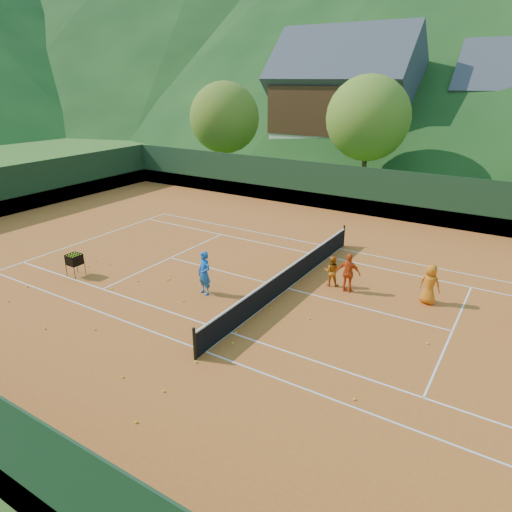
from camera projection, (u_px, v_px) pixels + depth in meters
The scene contains 36 objects.
ground at pixel (288, 289), 18.78m from camera, with size 400.00×400.00×0.00m, color #31571B.
clay_court at pixel (288, 288), 18.77m from camera, with size 40.00×24.00×0.02m, color #AF511C.
coach at pixel (204, 273), 17.98m from camera, with size 0.65×0.43×1.79m, color blue.
student_a at pixel (332, 271), 18.80m from camera, with size 0.63×0.49×1.30m, color #CB6812.
student_b at pixel (349, 273), 18.20m from camera, with size 0.95×0.40×1.63m, color #E14D14.
student_c at pixel (430, 284), 17.26m from camera, with size 0.77×0.50×1.58m, color orange.
tennis_ball_0 at pixel (233, 343), 14.85m from camera, with size 0.07×0.07×0.07m, color yellow.
tennis_ball_1 at pixel (136, 422), 11.44m from camera, with size 0.07×0.07×0.07m, color yellow.
tennis_ball_2 at pixel (233, 322), 16.15m from camera, with size 0.07×0.07×0.07m, color yellow.
tennis_ball_3 at pixel (95, 329), 15.66m from camera, with size 0.07×0.07×0.07m, color yellow.
tennis_ball_4 at pixel (236, 332), 15.46m from camera, with size 0.07×0.07×0.07m, color yellow.
tennis_ball_5 at pixel (169, 279), 19.53m from camera, with size 0.07×0.07×0.07m, color yellow.
tennis_ball_6 at pixel (88, 266), 20.86m from camera, with size 0.07×0.07×0.07m, color yellow.
tennis_ball_7 at pixel (428, 343), 14.83m from camera, with size 0.07×0.07×0.07m, color yellow.
tennis_ball_8 at pixel (309, 318), 16.35m from camera, with size 0.07×0.07×0.07m, color yellow.
tennis_ball_9 at pixel (96, 260), 21.52m from camera, with size 0.07×0.07×0.07m, color yellow.
tennis_ball_10 at pixel (112, 289), 18.65m from camera, with size 0.07×0.07×0.07m, color yellow.
tennis_ball_11 at pixel (354, 399), 12.26m from camera, with size 0.07×0.07×0.07m, color yellow.
tennis_ball_13 at pixel (45, 328), 15.71m from camera, with size 0.07×0.07×0.07m, color yellow.
tennis_ball_14 at pixel (8, 301), 17.60m from camera, with size 0.07×0.07×0.07m, color yellow.
tennis_ball_15 at pixel (110, 264), 21.17m from camera, with size 0.07×0.07×0.07m, color yellow.
tennis_ball_16 at pixel (271, 308), 17.06m from camera, with size 0.07×0.07×0.07m, color yellow.
tennis_ball_17 at pixel (167, 280), 19.44m from camera, with size 0.07×0.07×0.07m, color yellow.
tennis_ball_18 at pixel (27, 287), 18.82m from camera, with size 0.07×0.07×0.07m, color yellow.
tennis_ball_19 at pixel (123, 377), 13.17m from camera, with size 0.07×0.07×0.07m, color yellow.
tennis_ball_20 at pixel (183, 301), 17.65m from camera, with size 0.07×0.07×0.07m, color yellow.
tennis_ball_21 at pixel (164, 391), 12.57m from camera, with size 0.07×0.07×0.07m, color yellow.
tennis_ball_22 at pixel (138, 281), 19.37m from camera, with size 0.07×0.07×0.07m, color yellow.
tennis_ball_23 at pixel (196, 362), 13.86m from camera, with size 0.07×0.07×0.07m, color yellow.
court_lines at pixel (288, 288), 18.77m from camera, with size 23.83×11.03×0.00m.
tennis_net at pixel (288, 277), 18.58m from camera, with size 0.10×12.07×1.10m.
perimeter_fence at pixel (289, 260), 18.31m from camera, with size 40.40×24.24×3.00m.
ball_hopper at pixel (74, 260), 19.67m from camera, with size 0.57×0.57×1.00m.
chalet_left at pixel (344, 104), 45.30m from camera, with size 13.80×9.93×12.92m.
tree_a at pixel (225, 118), 39.09m from camera, with size 6.00×6.00×7.88m.
tree_b at pixel (368, 118), 34.62m from camera, with size 6.40×6.40×8.40m.
Camera 1 is at (7.91, -15.08, 8.13)m, focal length 32.00 mm.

